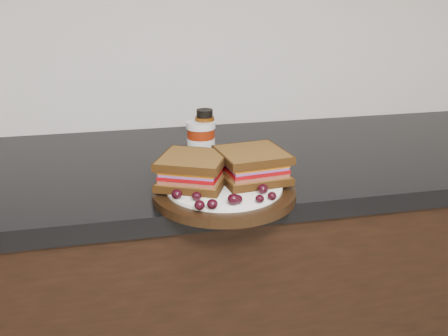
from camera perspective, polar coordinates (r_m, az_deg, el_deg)
The scene contains 27 objects.
base_cabinets at distance 1.40m, azimuth -9.19°, elevation -17.89°, with size 3.96×0.58×0.86m, color black.
countertop at distance 1.18m, azimuth -10.38°, elevation -0.41°, with size 3.98×0.60×0.04m, color black.
plate at distance 0.97m, azimuth -0.00°, elevation -2.82°, with size 0.28×0.28×0.02m, color black.
sandwich_left at distance 0.97m, azimuth -3.57°, elevation -0.26°, with size 0.12×0.12×0.06m, color brown, non-canonical shape.
sandwich_right at distance 0.99m, azimuth 3.22°, elevation 0.34°, with size 0.13×0.13×0.06m, color brown, non-canonical shape.
grape_0 at distance 0.91m, azimuth -5.41°, elevation -2.99°, with size 0.02×0.02×0.02m, color black.
grape_1 at distance 0.90m, azimuth -3.15°, elevation -3.24°, with size 0.02×0.02×0.02m, color black.
grape_2 at distance 0.86m, azimuth -2.82°, elevation -4.26°, with size 0.02×0.02×0.02m, color black.
grape_3 at distance 0.86m, azimuth -1.34°, elevation -4.15°, with size 0.02×0.02×0.02m, color black.
grape_4 at distance 0.88m, azimuth 1.09°, elevation -3.58°, with size 0.02×0.02×0.02m, color black.
grape_5 at distance 0.88m, azimuth 1.56°, elevation -3.60°, with size 0.02×0.02×0.02m, color black.
grape_6 at distance 0.89m, azimuth 4.10°, elevation -3.53°, with size 0.02×0.02×0.02m, color black.
grape_7 at distance 0.90m, azimuth 5.51°, elevation -3.20°, with size 0.02×0.02×0.02m, color black.
grape_8 at distance 0.93m, azimuth 4.46°, elevation -2.39°, with size 0.02×0.02×0.02m, color black.
grape_9 at distance 0.96m, azimuth 2.87°, elevation -1.78°, with size 0.02×0.02×0.02m, color black.
grape_10 at distance 0.99m, azimuth 4.75°, elevation -0.86°, with size 0.02×0.02×0.02m, color black.
grape_11 at distance 0.99m, azimuth 4.02°, elevation -0.99°, with size 0.02×0.02×0.02m, color black.
grape_12 at distance 1.02m, azimuth 3.28°, elevation -0.33°, with size 0.02×0.02×0.02m, color black.
grape_13 at distance 1.01m, azimuth -4.40°, elevation -0.61°, with size 0.02×0.02×0.02m, color black.
grape_14 at distance 0.99m, azimuth -4.34°, elevation -1.11°, with size 0.02×0.02×0.01m, color black.
grape_15 at distance 0.95m, azimuth -3.60°, elevation -1.76°, with size 0.02×0.02×0.02m, color black.
grape_16 at distance 0.93m, azimuth -5.54°, elevation -2.41°, with size 0.02×0.02×0.02m, color black.
grape_17 at distance 0.99m, azimuth -2.85°, elevation -0.92°, with size 0.02×0.02×0.02m, color black.
grape_18 at distance 0.98m, azimuth -4.69°, elevation -1.36°, with size 0.02×0.02×0.02m, color black.
grape_19 at distance 0.97m, azimuth -4.88°, elevation -1.49°, with size 0.02×0.02×0.02m, color black.
condiment_jar at distance 1.15m, azimuth -2.64°, elevation 2.93°, with size 0.07×0.07×0.10m, color maroon.
oil_bottle at distance 1.16m, azimuth -2.20°, elevation 3.70°, with size 0.04×0.04×0.12m, color #512608.
Camera 1 is at (-0.03, 0.59, 1.29)m, focal length 40.00 mm.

